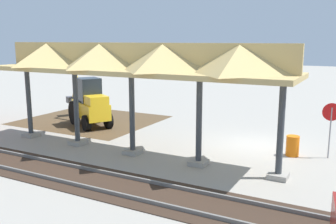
# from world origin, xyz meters

# --- Properties ---
(ground_plane) EXTENTS (120.00, 120.00, 0.00)m
(ground_plane) POSITION_xyz_m (0.00, 0.00, 0.00)
(ground_plane) COLOR #9E998E
(dirt_work_zone) EXTENTS (8.06, 7.00, 0.01)m
(dirt_work_zone) POSITION_xyz_m (10.72, -0.79, 0.00)
(dirt_work_zone) COLOR brown
(dirt_work_zone) RESTS_ON ground
(platform_canopy) EXTENTS (13.97, 3.20, 4.90)m
(platform_canopy) POSITION_xyz_m (4.46, 3.90, 4.15)
(platform_canopy) COLOR #9E998E
(platform_canopy) RESTS_ON ground
(rail_tracks) EXTENTS (60.00, 2.58, 0.15)m
(rail_tracks) POSITION_xyz_m (0.00, 7.30, 0.03)
(rail_tracks) COLOR slate
(rail_tracks) RESTS_ON ground
(stop_sign) EXTENTS (0.73, 0.26, 2.40)m
(stop_sign) POSITION_xyz_m (-3.30, 0.42, 1.74)
(stop_sign) COLOR gray
(stop_sign) RESTS_ON ground
(backhoe) EXTENTS (5.15, 3.76, 2.82)m
(backhoe) POSITION_xyz_m (9.82, 0.35, 1.26)
(backhoe) COLOR yellow
(backhoe) RESTS_ON ground
(dirt_mound) EXTENTS (3.94, 3.94, 1.66)m
(dirt_mound) POSITION_xyz_m (11.75, -2.01, 0.00)
(dirt_mound) COLOR brown
(dirt_mound) RESTS_ON ground
(traffic_barrel) EXTENTS (0.56, 0.56, 0.90)m
(traffic_barrel) POSITION_xyz_m (-1.88, 0.83, 0.45)
(traffic_barrel) COLOR orange
(traffic_barrel) RESTS_ON ground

